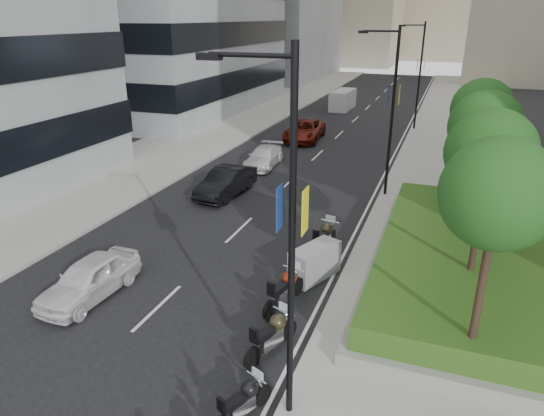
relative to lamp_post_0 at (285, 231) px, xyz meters
The scene contains 24 objects.
ground 6.62m from the lamp_post_0, 166.43° to the right, with size 160.00×160.00×0.00m, color black.
sidewalk_right 29.82m from the lamp_post_0, 80.49° to the left, with size 10.00×100.00×0.15m, color #9E9B93.
sidewalk_left 33.56m from the lamp_post_0, 119.10° to the left, with size 8.00×100.00×0.15m, color #9E9B93.
lane_edge 29.44m from the lamp_post_0, 90.88° to the left, with size 0.12×100.00×0.01m, color silver.
lane_centre 29.97m from the lamp_post_0, 101.01° to the left, with size 0.12×100.00×0.01m, color silver.
planter 11.73m from the lamp_post_0, 56.95° to the left, with size 10.00×14.00×0.40m, color gray.
hedge 11.50m from the lamp_post_0, 56.95° to the left, with size 9.40×13.40×0.80m, color #204714.
tree_0 5.30m from the lamp_post_0, 34.56° to the left, with size 2.80×2.80×6.30m.
tree_1 8.25m from the lamp_post_0, 58.11° to the left, with size 2.80×2.80×6.30m.
tree_2 11.84m from the lamp_post_0, 68.40° to the left, with size 2.80×2.80×6.30m.
tree_3 15.62m from the lamp_post_0, 73.81° to the left, with size 2.80×2.80×6.30m.
lamp_post_0 is the anchor object (origin of this frame).
lamp_post_1 17.00m from the lamp_post_0, 90.00° to the left, with size 2.34×0.45×9.00m.
lamp_post_2 35.00m from the lamp_post_0, 90.00° to the left, with size 2.34×0.45×9.00m.
motorcycle_2 4.64m from the lamp_post_0, 148.11° to the right, with size 0.96×1.92×1.02m.
motorcycle_3 5.05m from the lamp_post_0, 116.89° to the left, with size 1.02×2.28×1.18m.
motorcycle_4 6.57m from the lamp_post_0, 108.42° to the left, with size 0.89×2.45×1.24m.
motorcycle_5 8.24m from the lamp_post_0, 99.11° to the left, with size 1.67×2.36×1.33m.
motorcycle_6 10.29m from the lamp_post_0, 98.26° to the left, with size 0.81×2.44×1.22m.
car_a 9.77m from the lamp_post_0, 161.13° to the left, with size 1.69×4.20×1.43m, color white.
car_b 16.91m from the lamp_post_0, 120.31° to the left, with size 1.62×4.66×1.53m, color black.
car_c 22.20m from the lamp_post_0, 112.46° to the left, with size 1.79×4.41×1.28m, color silver.
car_d 29.54m from the lamp_post_0, 105.67° to the left, with size 2.62×5.68×1.58m, color maroon.
delivery_van 43.74m from the lamp_post_0, 100.66° to the left, with size 2.01×4.85×2.01m.
Camera 1 is at (7.18, -8.06, 9.41)m, focal length 32.00 mm.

